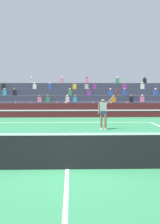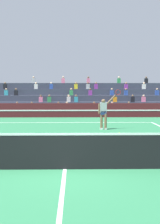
{
  "view_description": "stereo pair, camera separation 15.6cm",
  "coord_description": "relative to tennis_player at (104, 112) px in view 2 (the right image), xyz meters",
  "views": [
    {
      "loc": [
        0.12,
        -8.89,
        2.39
      ],
      "look_at": [
        0.57,
        7.09,
        1.1
      ],
      "focal_mm": 50.0,
      "sensor_mm": 36.0,
      "label": 1
    },
    {
      "loc": [
        0.27,
        -8.89,
        2.39
      ],
      "look_at": [
        0.57,
        7.09,
        1.1
      ],
      "focal_mm": 50.0,
      "sensor_mm": 36.0,
      "label": 2
    }
  ],
  "objects": [
    {
      "name": "court_lines",
      "position": [
        -1.94,
        -8.48,
        -0.98
      ],
      "size": [
        11.1,
        23.9,
        0.01
      ],
      "color": "white",
      "rests_on": "ground"
    },
    {
      "name": "tennis_ball",
      "position": [
        0.64,
        -1.63,
        -0.95
      ],
      "size": [
        0.07,
        0.07,
        0.07
      ],
      "primitive_type": "sphere",
      "color": "#C6DB33",
      "rests_on": "ground"
    },
    {
      "name": "ground_plane",
      "position": [
        -1.94,
        -8.48,
        -0.98
      ],
      "size": [
        120.0,
        120.0,
        0.0
      ],
      "primitive_type": "plane",
      "color": "#2D7A4C"
    },
    {
      "name": "tennis_player",
      "position": [
        0.0,
        0.0,
        0.0
      ],
      "size": [
        1.33,
        0.33,
        2.31
      ],
      "color": "brown",
      "rests_on": "ground"
    },
    {
      "name": "bleacher_stand",
      "position": [
        -1.94,
        10.92,
        0.04
      ],
      "size": [
        20.02,
        4.75,
        3.38
      ],
      "color": "#383D4C",
      "rests_on": "ground"
    },
    {
      "name": "tennis_net",
      "position": [
        -1.94,
        -8.48,
        -0.44
      ],
      "size": [
        12.0,
        0.1,
        1.1
      ],
      "color": "#2D6B38",
      "rests_on": "ground"
    },
    {
      "name": "sponsor_banner_wall",
      "position": [
        -1.94,
        7.12,
        -0.43
      ],
      "size": [
        18.0,
        0.26,
        1.1
      ],
      "color": "#51191E",
      "rests_on": "ground"
    }
  ]
}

